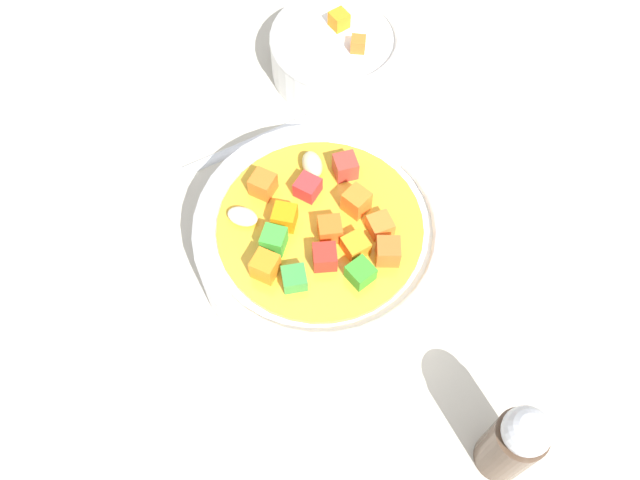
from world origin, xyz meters
TOP-DOWN VIEW (x-y plane):
  - ground_plane at (0.00, 0.00)cm, footprint 140.00×140.00cm
  - soup_bowl_main at (0.01, -0.00)cm, footprint 17.66×17.66cm
  - spoon at (-7.33, -10.58)cm, footprint 12.04×17.33cm
  - side_bowl_small at (-18.55, -0.06)cm, footprint 11.42×11.42cm
  - pepper_shaker at (13.60, 12.53)cm, footprint 3.14×3.14cm

SIDE VIEW (x-z plane):
  - ground_plane at x=0.00cm, z-range -2.00..0.00cm
  - spoon at x=-7.33cm, z-range -0.03..0.86cm
  - side_bowl_small at x=-18.55cm, z-range -0.27..4.73cm
  - soup_bowl_main at x=0.01cm, z-range -0.43..6.00cm
  - pepper_shaker at x=13.60cm, z-range -0.03..8.39cm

